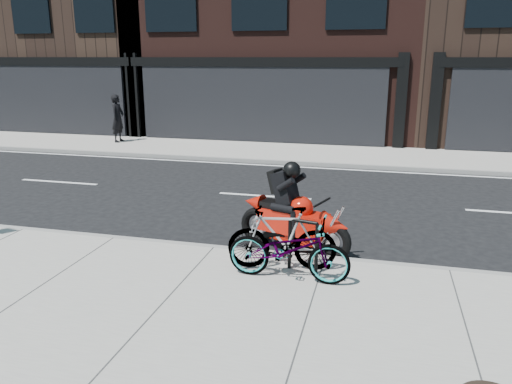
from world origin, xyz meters
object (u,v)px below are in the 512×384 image
(bike_rack, at_px, (303,241))
(bicycle_front, at_px, (289,249))
(bicycle_rear, at_px, (282,238))
(pedestrian, at_px, (118,118))
(motorcycle, at_px, (298,216))

(bike_rack, xyz_separation_m, bicycle_front, (-0.16, -0.36, -0.01))
(bike_rack, height_order, bicycle_rear, bicycle_rear)
(bicycle_front, height_order, bicycle_rear, bicycle_rear)
(bicycle_front, xyz_separation_m, bicycle_rear, (-0.17, 0.36, 0.03))
(bicycle_rear, distance_m, pedestrian, 13.84)
(bike_rack, bearing_deg, pedestrian, 130.74)
(bicycle_front, xyz_separation_m, motorcycle, (-0.09, 1.44, 0.05))
(bike_rack, bearing_deg, motorcycle, 103.44)
(bicycle_rear, bearing_deg, bicycle_front, 16.86)
(motorcycle, bearing_deg, bike_rack, -58.42)
(bike_rack, relative_size, bicycle_rear, 0.49)
(bike_rack, xyz_separation_m, pedestrian, (-9.17, 10.65, 0.43))
(bicycle_rear, xyz_separation_m, motorcycle, (0.08, 1.09, 0.03))
(bicycle_rear, relative_size, motorcycle, 0.80)
(motorcycle, distance_m, pedestrian, 13.07)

